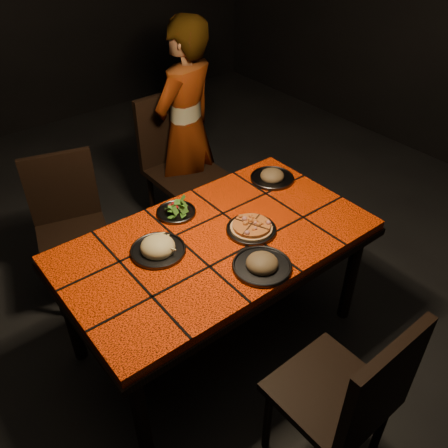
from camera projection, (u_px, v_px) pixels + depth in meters
room_shell at (215, 99)px, 1.99m from camera, size 6.04×7.04×3.08m
dining_table at (217, 250)px, 2.49m from camera, size 1.62×0.92×0.75m
chair_near at (351, 396)px, 1.92m from camera, size 0.45×0.45×0.99m
chair_far_left at (69, 218)px, 2.94m from camera, size 0.52×0.52×0.93m
chair_far_right at (177, 157)px, 3.43m from camera, size 0.47×0.47×1.04m
diner at (186, 130)px, 3.36m from camera, size 0.66×0.52×1.57m
plate_pizza at (251, 228)px, 2.48m from camera, size 0.29×0.29×0.04m
plate_pasta at (158, 248)px, 2.34m from camera, size 0.28×0.28×0.09m
plate_salad at (176, 210)px, 2.60m from camera, size 0.22×0.22×0.07m
plate_mushroom_a at (262, 264)px, 2.25m from camera, size 0.29×0.29×0.09m
plate_mushroom_b at (272, 176)px, 2.88m from camera, size 0.27×0.27×0.09m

